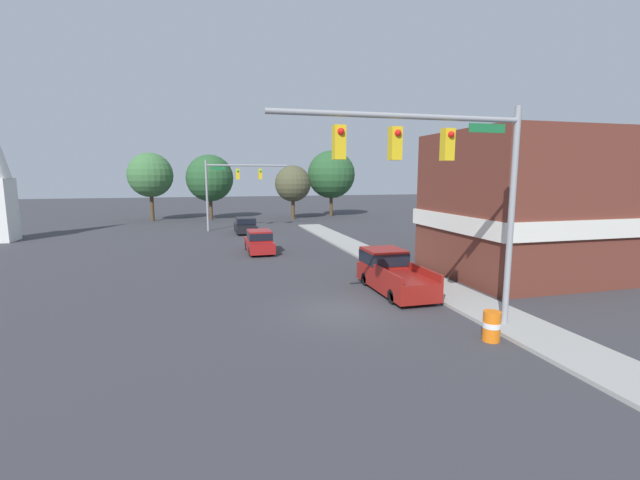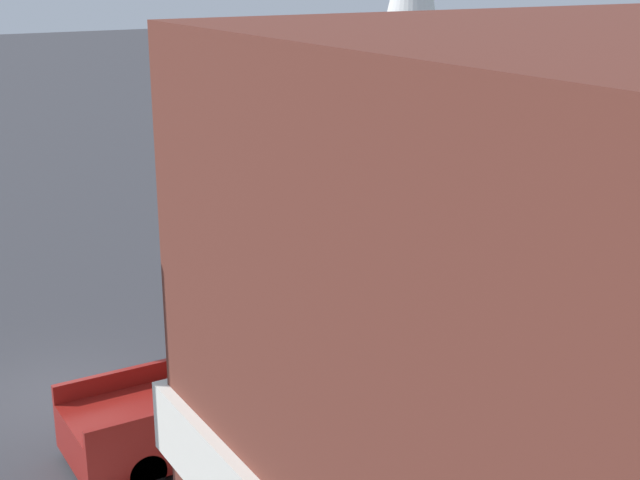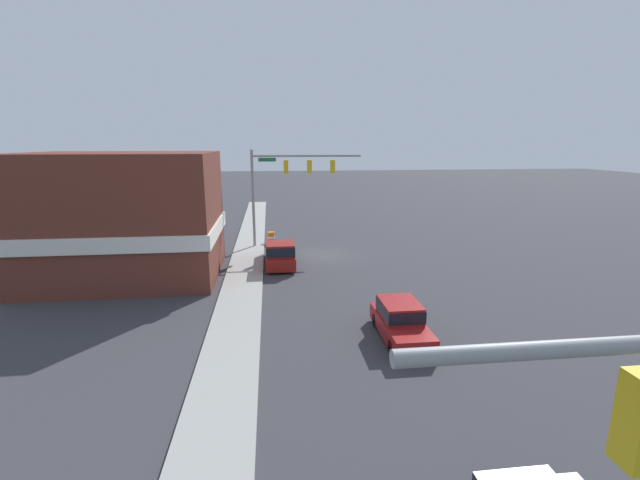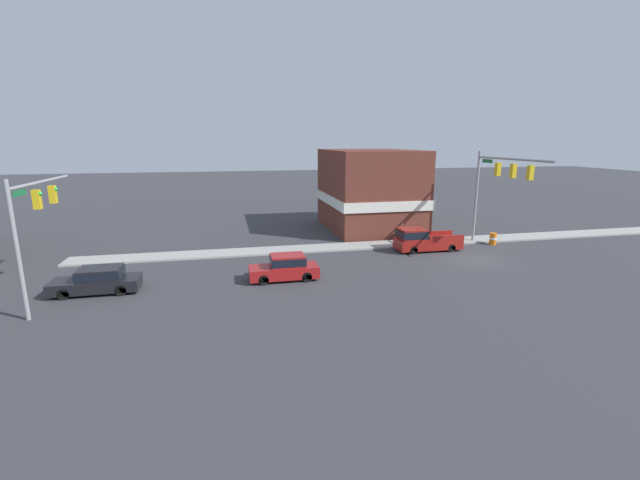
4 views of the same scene
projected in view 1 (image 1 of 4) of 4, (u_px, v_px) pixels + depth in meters
The scene contains 13 objects.
ground_plane at pixel (342, 311), 17.61m from camera, with size 200.00×200.00×0.00m, color #38383D.
sidewalk_curb at pixel (464, 300), 19.05m from camera, with size 2.40×60.00×0.14m.
near_signal_assembly at pixel (441, 164), 14.24m from camera, with size 8.87×0.49×7.93m.
far_signal_assembly at pixel (232, 180), 43.01m from camera, with size 8.13×0.49×7.06m.
car_lead at pixel (259, 241), 30.96m from camera, with size 1.75×4.43×1.65m.
car_second_ahead at pixel (245, 225), 41.63m from camera, with size 1.92×4.88×1.52m.
pickup_truck_parked at pixel (391, 271), 20.81m from camera, with size 1.97×5.32×1.89m.
construction_barrel at pixel (492, 326), 14.41m from camera, with size 0.60×0.60×1.03m.
corner_brick_building at pixel (542, 206), 24.03m from camera, with size 11.51×8.60×7.89m.
backdrop_tree_left_far at pixel (150, 175), 51.89m from camera, with size 5.37×5.37×8.29m.
backdrop_tree_left_mid at pixel (210, 178), 53.91m from camera, with size 5.88×5.88×8.16m.
backdrop_tree_center at pixel (293, 184), 54.34m from camera, with size 4.59×4.59×6.83m.
backdrop_tree_right_mid at pixel (331, 175), 58.13m from camera, with size 6.44×6.44×8.91m.
Camera 1 is at (-5.25, -16.16, 5.55)m, focal length 24.00 mm.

